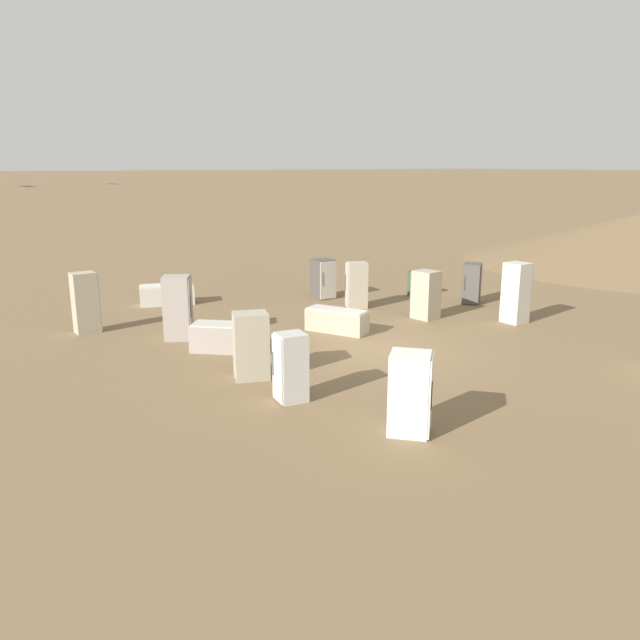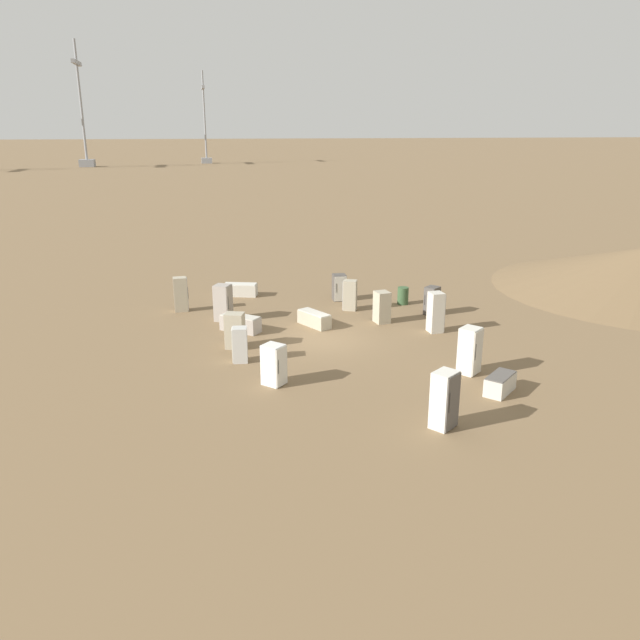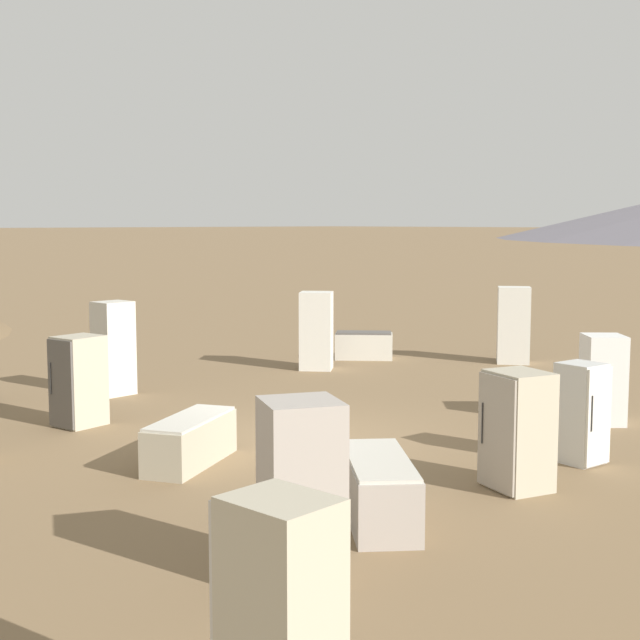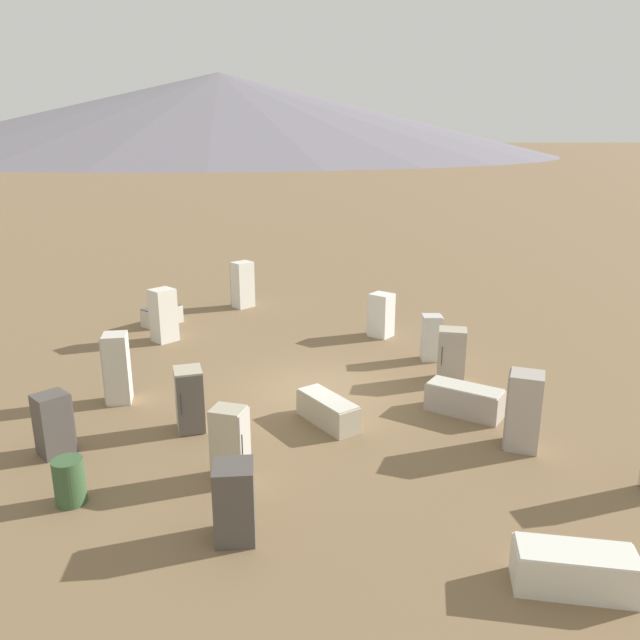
# 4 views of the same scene
# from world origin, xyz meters

# --- Properties ---
(ground_plane) EXTENTS (1000.00, 1000.00, 0.00)m
(ground_plane) POSITION_xyz_m (0.00, 0.00, 0.00)
(ground_plane) COLOR brown
(mountain_ridge_0) EXTENTS (230.84, 230.84, 27.73)m
(mountain_ridge_0) POSITION_xyz_m (220.16, 8.38, 13.86)
(mountain_ridge_0) COLOR slate
(mountain_ridge_0) RESTS_ON ground_plane
(discarded_fridge_0) EXTENTS (1.49, 1.55, 0.70)m
(discarded_fridge_0) POSITION_xyz_m (7.00, 5.14, 0.35)
(discarded_fridge_0) COLOR beige
(discarded_fridge_0) RESTS_ON ground_plane
(discarded_fridge_1) EXTENTS (1.95, 1.45, 0.70)m
(discarded_fridge_1) POSITION_xyz_m (-2.13, 0.05, 0.35)
(discarded_fridge_1) COLOR #B2A88E
(discarded_fridge_1) RESTS_ON ground_plane
(discarded_fridge_2) EXTENTS (1.78, 1.94, 0.76)m
(discarded_fridge_2) POSITION_xyz_m (-2.02, -3.52, 0.38)
(discarded_fridge_2) COLOR #A89E93
(discarded_fridge_2) RESTS_ON ground_plane
(discarded_fridge_3) EXTENTS (1.00, 1.00, 1.55)m
(discarded_fridge_3) POSITION_xyz_m (4.61, -2.78, 0.78)
(discarded_fridge_3) COLOR white
(discarded_fridge_3) RESTS_ON ground_plane
(discarded_fridge_5) EXTENTS (0.91, 0.96, 1.56)m
(discarded_fridge_5) POSITION_xyz_m (0.25, -3.91, 0.78)
(discarded_fridge_5) COLOR #B2A88E
(discarded_fridge_5) RESTS_ON ground_plane
(discarded_fridge_6) EXTENTS (0.79, 0.73, 1.45)m
(discarded_fridge_6) POSITION_xyz_m (-6.49, 2.30, 0.72)
(discarded_fridge_6) COLOR #4C4742
(discarded_fridge_6) RESTS_ON ground_plane
(discarded_fridge_7) EXTENTS (0.71, 0.70, 1.90)m
(discarded_fridge_7) POSITION_xyz_m (-0.12, 5.45, 0.95)
(discarded_fridge_7) COLOR beige
(discarded_fridge_7) RESTS_ON ground_plane
(discarded_fridge_8) EXTENTS (0.88, 0.76, 1.56)m
(discarded_fridge_8) POSITION_xyz_m (-2.04, 3.41, 0.78)
(discarded_fridge_8) COLOR #B2A88E
(discarded_fridge_8) RESTS_ON ground_plane
(discarded_fridge_9) EXTENTS (0.98, 1.00, 1.91)m
(discarded_fridge_9) POSITION_xyz_m (9.17, 2.08, 0.95)
(discarded_fridge_9) COLOR silver
(discarded_fridge_9) RESTS_ON ground_plane
(discarded_fridge_10) EXTENTS (1.02, 1.02, 1.85)m
(discarded_fridge_10) POSITION_xyz_m (5.01, 4.83, 0.93)
(discarded_fridge_10) COLOR silver
(discarded_fridge_10) RESTS_ON ground_plane
(discarded_fridge_11) EXTENTS (1.24, 2.01, 0.71)m
(discarded_fridge_11) POSITION_xyz_m (-8.49, -3.02, 0.35)
(discarded_fridge_11) COLOR beige
(discarded_fridge_11) RESTS_ON ground_plane
(discarded_fridge_12) EXTENTS (0.91, 0.92, 1.44)m
(discarded_fridge_12) POSITION_xyz_m (-2.89, 6.34, 0.72)
(discarded_fridge_12) COLOR #4C4742
(discarded_fridge_12) RESTS_ON ground_plane
(discarded_fridge_13) EXTENTS (0.98, 1.00, 1.82)m
(discarded_fridge_13) POSITION_xyz_m (-3.90, -4.21, 0.91)
(discarded_fridge_13) COLOR #A89E93
(discarded_fridge_13) RESTS_ON ground_plane
(discarded_fridge_14) EXTENTS (0.77, 0.85, 1.60)m
(discarded_fridge_14) POSITION_xyz_m (-4.47, 2.40, 0.80)
(discarded_fridge_14) COLOR #B2A88E
(discarded_fridge_14) RESTS_ON ground_plane
(discarded_fridge_15) EXTENTS (0.63, 0.68, 1.47)m
(discarded_fridge_15) POSITION_xyz_m (2.01, -3.85, 0.74)
(discarded_fridge_15) COLOR silver
(discarded_fridge_15) RESTS_ON ground_plane
(rusty_barrel) EXTENTS (0.59, 0.59, 0.93)m
(rusty_barrel) POSITION_xyz_m (-4.99, 5.50, 0.47)
(rusty_barrel) COLOR #385633
(rusty_barrel) RESTS_ON ground_plane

